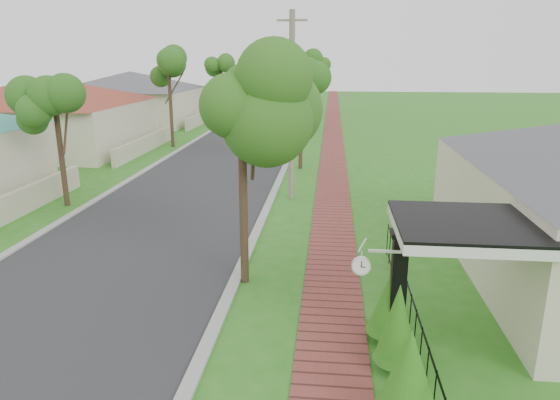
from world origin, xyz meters
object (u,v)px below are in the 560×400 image
at_px(parked_car_red, 277,126).
at_px(parked_car_white, 297,109).
at_px(porch_post, 397,296).
at_px(station_clock, 363,264).
at_px(utility_pole, 292,107).
at_px(near_tree, 241,104).

relative_size(parked_car_red, parked_car_white, 0.99).
height_order(porch_post, station_clock, porch_post).
bearing_deg(parked_car_red, parked_car_white, 87.45).
relative_size(parked_car_red, utility_pole, 0.63).
distance_m(parked_car_white, near_tree, 38.87).
height_order(porch_post, utility_pole, utility_pole).
distance_m(porch_post, near_tree, 5.78).
xyz_separation_m(near_tree, station_clock, (2.89, -3.10, -2.76)).
bearing_deg(utility_pole, parked_car_red, 98.30).
bearing_deg(near_tree, porch_post, -36.53).
xyz_separation_m(parked_car_red, near_tree, (1.91, -25.32, 3.89)).
xyz_separation_m(porch_post, utility_pole, (-3.07, 11.00, 2.74)).
relative_size(porch_post, parked_car_red, 0.52).
distance_m(utility_pole, station_clock, 11.79).
relative_size(near_tree, station_clock, 6.35).
bearing_deg(near_tree, parked_car_white, 91.97).
height_order(parked_car_white, utility_pole, utility_pole).
height_order(parked_car_red, near_tree, near_tree).
distance_m(parked_car_red, parked_car_white, 13.35).
relative_size(porch_post, parked_car_white, 0.52).
bearing_deg(parked_car_red, porch_post, -78.86).
xyz_separation_m(parked_car_white, station_clock, (4.22, -41.74, 1.15)).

